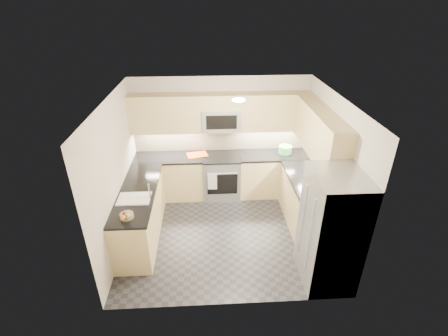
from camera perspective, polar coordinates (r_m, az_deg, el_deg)
floor at (r=6.13m, az=0.19°, el=-11.09°), size 3.60×3.20×0.00m
ceiling at (r=4.94m, az=0.24°, el=11.97°), size 3.60×3.20×0.02m
wall_back at (r=6.87m, az=-0.60°, el=5.65°), size 3.60×0.02×2.50m
wall_front at (r=4.10m, az=1.58°, el=-11.66°), size 3.60×0.02×2.50m
wall_left at (r=5.63m, az=-18.42°, el=-1.27°), size 0.02×3.20×2.50m
wall_right at (r=5.81m, az=18.23°, el=-0.28°), size 0.02×3.20×2.50m
base_cab_back_left at (r=6.99m, az=-9.41°, el=-1.64°), size 1.42×0.60×0.90m
base_cab_back_right at (r=7.08m, az=8.40°, el=-1.14°), size 1.42×0.60×0.90m
base_cab_right at (r=6.23m, az=14.09°, el=-6.18°), size 0.60×1.70×0.90m
base_cab_peninsula at (r=5.97m, az=-14.47°, el=-7.91°), size 0.60×2.00×0.90m
countertop_back_left at (r=6.77m, az=-9.72°, el=1.82°), size 1.42×0.63×0.04m
countertop_back_right at (r=6.87m, az=8.67°, el=2.28°), size 1.42×0.63×0.04m
countertop_right at (r=5.99m, az=14.61°, el=-2.46°), size 0.63×1.70×0.04m
countertop_peninsula at (r=5.72m, az=-15.02°, el=-4.09°), size 0.63×2.00×0.04m
upper_cab_back at (r=6.50m, az=-0.55°, el=9.75°), size 3.60×0.35×0.75m
upper_cab_right at (r=5.75m, az=16.54°, el=6.03°), size 0.35×1.95×0.75m
backsplash_back at (r=6.89m, az=-0.59°, el=5.21°), size 3.60×0.01×0.51m
backsplash_right at (r=6.20m, az=16.74°, el=1.25°), size 0.01×2.30×0.51m
gas_range at (r=6.93m, az=-0.44°, el=-1.47°), size 0.76×0.65×0.91m
range_cooktop at (r=6.71m, az=-0.45°, el=1.95°), size 0.76×0.65×0.03m
oven_door_glass at (r=6.64m, az=-0.29°, el=-2.91°), size 0.62×0.02×0.45m
oven_handle at (r=6.49m, az=-0.29°, el=-0.96°), size 0.60×0.02×0.02m
microwave at (r=6.52m, az=-0.53°, el=8.64°), size 0.76×0.40×0.40m
microwave_door at (r=6.33m, az=-0.44°, el=8.02°), size 0.60×0.01×0.28m
refrigerator at (r=4.98m, az=18.24°, el=-10.27°), size 0.70×0.90×1.80m
fridge_handle_left at (r=4.70m, az=14.78°, el=-11.52°), size 0.02×0.02×1.20m
fridge_handle_right at (r=4.97m, az=13.60°, el=-8.90°), size 0.02×0.02×1.20m
sink_basin at (r=5.53m, az=-15.42°, el=-5.82°), size 0.52×0.38×0.16m
faucet at (r=5.37m, az=-12.98°, el=-4.03°), size 0.03×0.03×0.28m
utensil_bowl at (r=6.92m, az=10.73°, el=3.23°), size 0.34×0.34×0.16m
cutting_board at (r=6.76m, az=-4.72°, el=2.33°), size 0.47×0.38×0.01m
fruit_basket at (r=5.08m, az=-16.74°, el=-8.04°), size 0.22×0.22×0.07m
fruit_apple at (r=5.00m, az=-17.07°, el=-7.64°), size 0.06×0.06×0.06m
fruit_pear at (r=4.95m, az=-16.59°, el=-8.01°), size 0.08×0.08×0.08m
dish_towel_check at (r=6.55m, az=-2.08°, el=-2.39°), size 0.19×0.02×0.36m
fruit_orange at (r=4.93m, az=-17.36°, el=-8.29°), size 0.07×0.07×0.07m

